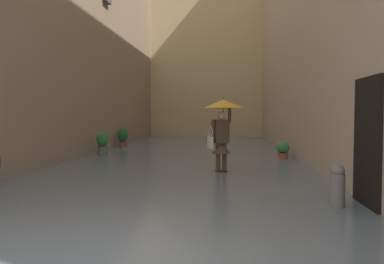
# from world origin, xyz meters

# --- Properties ---
(ground_plane) EXTENTS (60.00, 60.00, 0.00)m
(ground_plane) POSITION_xyz_m (0.00, -10.70, 0.00)
(ground_plane) COLOR slate
(flood_water) EXTENTS (8.26, 27.40, 0.09)m
(flood_water) POSITION_xyz_m (0.00, -10.70, 0.04)
(flood_water) COLOR slate
(flood_water) RESTS_ON ground_plane
(building_facade_far) EXTENTS (11.06, 1.80, 11.68)m
(building_facade_far) POSITION_xyz_m (0.00, -22.30, 5.84)
(building_facade_far) COLOR tan
(building_facade_far) RESTS_ON ground_plane
(person_wading) EXTENTS (1.08, 1.08, 2.05)m
(person_wading) POSITION_xyz_m (-1.30, -6.30, 1.47)
(person_wading) COLOR black
(person_wading) RESTS_ON ground_plane
(potted_plant_far_left) EXTENTS (0.46, 0.46, 0.67)m
(potted_plant_far_left) POSITION_xyz_m (-3.33, -9.41, 0.37)
(potted_plant_far_left) COLOR #9E563D
(potted_plant_far_left) RESTS_ON ground_plane
(potted_plant_near_right) EXTENTS (0.48, 0.48, 0.96)m
(potted_plant_near_right) POSITION_xyz_m (3.36, -13.27, 0.54)
(potted_plant_near_right) COLOR brown
(potted_plant_near_right) RESTS_ON ground_plane
(potted_plant_mid_right) EXTENTS (0.43, 0.43, 0.92)m
(potted_plant_mid_right) POSITION_xyz_m (3.20, -9.96, 0.48)
(potted_plant_mid_right) COLOR #66605B
(potted_plant_mid_right) RESTS_ON ground_plane
(mooring_bollard) EXTENTS (0.25, 0.25, 0.78)m
(mooring_bollard) POSITION_xyz_m (-3.22, -2.71, 0.39)
(mooring_bollard) COLOR slate
(mooring_bollard) RESTS_ON ground_plane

